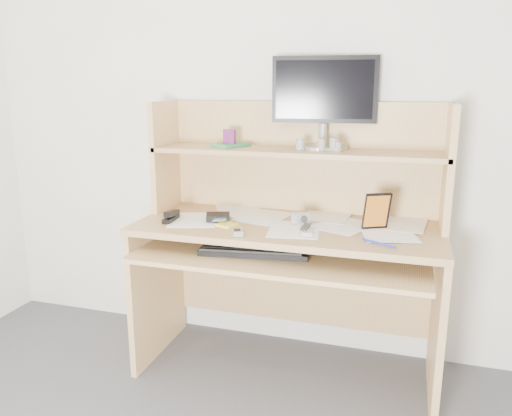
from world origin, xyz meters
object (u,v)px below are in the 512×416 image
(keyboard, at_px, (254,249))
(monitor, at_px, (324,100))
(desk, at_px, (291,231))
(tv_remote, at_px, (306,229))
(game_case, at_px, (377,211))

(keyboard, xyz_separation_m, monitor, (0.22, 0.39, 0.64))
(desk, height_order, keyboard, desk)
(desk, height_order, monitor, monitor)
(keyboard, distance_m, tv_remote, 0.25)
(game_case, bearing_deg, desk, 143.56)
(tv_remote, height_order, game_case, game_case)
(desk, bearing_deg, tv_remote, -59.88)
(game_case, bearing_deg, keyboard, 170.81)
(keyboard, distance_m, monitor, 0.79)
(monitor, bearing_deg, keyboard, -126.39)
(tv_remote, bearing_deg, monitor, 74.09)
(tv_remote, distance_m, monitor, 0.65)
(tv_remote, height_order, monitor, monitor)
(desk, bearing_deg, keyboard, -116.01)
(monitor, bearing_deg, tv_remote, -97.47)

